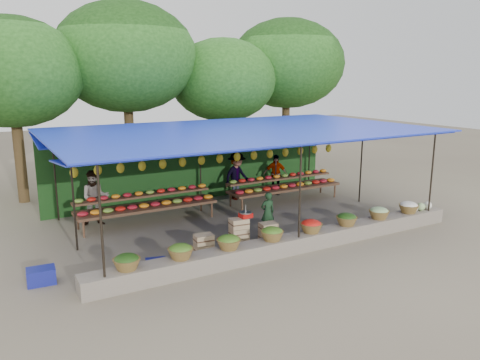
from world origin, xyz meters
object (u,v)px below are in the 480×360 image
weighing_scale (246,214)px  blue_crate_front (156,265)px  crate_counter (238,236)px  blue_crate_back (41,276)px  vendor_seated (268,212)px

weighing_scale → blue_crate_front: (-2.58, -0.39, -0.71)m
weighing_scale → crate_counter: bearing=180.0°
blue_crate_front → blue_crate_back: bearing=-178.6°
vendor_seated → blue_crate_back: 6.04m
blue_crate_back → blue_crate_front: bearing=-8.9°
vendor_seated → weighing_scale: bearing=33.9°
crate_counter → weighing_scale: (0.22, 0.00, 0.54)m
crate_counter → vendor_seated: 1.47m
crate_counter → blue_crate_back: crate_counter is taller
crate_counter → blue_crate_front: (-2.35, -0.39, -0.17)m
crate_counter → weighing_scale: 0.59m
vendor_seated → blue_crate_back: bearing=8.3°
crate_counter → weighing_scale: bearing=0.0°
crate_counter → weighing_scale: size_ratio=7.00×
crate_counter → blue_crate_back: (-4.71, 0.17, -0.14)m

